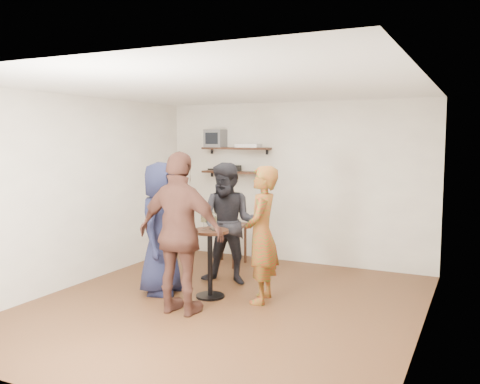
# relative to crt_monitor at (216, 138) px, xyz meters

# --- Properties ---
(room) EXTENTS (4.58, 5.08, 2.68)m
(room) POSITION_rel_crt_monitor_xyz_m (1.38, -2.38, -0.72)
(room) COLOR #432315
(room) RESTS_ON ground
(shelf_upper) EXTENTS (1.20, 0.25, 0.04)m
(shelf_upper) POSITION_rel_crt_monitor_xyz_m (0.38, 0.00, -0.17)
(shelf_upper) COLOR black
(shelf_upper) RESTS_ON room
(shelf_lower) EXTENTS (1.20, 0.25, 0.04)m
(shelf_lower) POSITION_rel_crt_monitor_xyz_m (0.38, 0.00, -0.57)
(shelf_lower) COLOR black
(shelf_lower) RESTS_ON room
(crt_monitor) EXTENTS (0.32, 0.30, 0.30)m
(crt_monitor) POSITION_rel_crt_monitor_xyz_m (0.00, 0.00, 0.00)
(crt_monitor) COLOR #59595B
(crt_monitor) RESTS_ON shelf_upper
(dvd_deck) EXTENTS (0.40, 0.24, 0.06)m
(dvd_deck) POSITION_rel_crt_monitor_xyz_m (0.61, 0.00, -0.12)
(dvd_deck) COLOR silver
(dvd_deck) RESTS_ON shelf_upper
(radio) EXTENTS (0.22, 0.10, 0.10)m
(radio) POSITION_rel_crt_monitor_xyz_m (0.35, 0.00, -0.50)
(radio) COLOR black
(radio) RESTS_ON shelf_lower
(power_strip) EXTENTS (0.30, 0.05, 0.03)m
(power_strip) POSITION_rel_crt_monitor_xyz_m (-0.03, 0.05, -0.54)
(power_strip) COLOR black
(power_strip) RESTS_ON shelf_lower
(side_table) EXTENTS (0.64, 0.64, 0.64)m
(side_table) POSITION_rel_crt_monitor_xyz_m (0.49, -0.52, -1.48)
(side_table) COLOR black
(side_table) RESTS_ON room
(vase_lilies) EXTENTS (0.19, 0.19, 0.94)m
(vase_lilies) POSITION_rel_crt_monitor_xyz_m (0.49, -0.52, -1.08)
(vase_lilies) COLOR white
(vase_lilies) RESTS_ON side_table
(drinks_table) EXTENTS (0.48, 0.48, 0.87)m
(drinks_table) POSITION_rel_crt_monitor_xyz_m (1.08, -2.15, -1.46)
(drinks_table) COLOR black
(drinks_table) RESTS_ON room
(wine_glass_fl) EXTENTS (0.07, 0.07, 0.22)m
(wine_glass_fl) POSITION_rel_crt_monitor_xyz_m (1.01, -2.18, -1.00)
(wine_glass_fl) COLOR silver
(wine_glass_fl) RESTS_ON drinks_table
(wine_glass_fr) EXTENTS (0.07, 0.07, 0.22)m
(wine_glass_fr) POSITION_rel_crt_monitor_xyz_m (1.15, -2.17, -1.00)
(wine_glass_fr) COLOR silver
(wine_glass_fr) RESTS_ON drinks_table
(wine_glass_bl) EXTENTS (0.06, 0.06, 0.19)m
(wine_glass_bl) POSITION_rel_crt_monitor_xyz_m (1.06, -2.08, -1.02)
(wine_glass_bl) COLOR silver
(wine_glass_bl) RESTS_ON drinks_table
(wine_glass_br) EXTENTS (0.07, 0.07, 0.22)m
(wine_glass_br) POSITION_rel_crt_monitor_xyz_m (1.09, -2.13, -1.00)
(wine_glass_br) COLOR silver
(wine_glass_br) RESTS_ON drinks_table
(person_plaid) EXTENTS (0.52, 0.68, 1.68)m
(person_plaid) POSITION_rel_crt_monitor_xyz_m (1.73, -2.02, -1.18)
(person_plaid) COLOR red
(person_plaid) RESTS_ON room
(person_dark) EXTENTS (0.89, 0.73, 1.69)m
(person_dark) POSITION_rel_crt_monitor_xyz_m (1.00, -1.48, -1.17)
(person_dark) COLOR black
(person_dark) RESTS_ON room
(person_navy) EXTENTS (0.68, 0.92, 1.72)m
(person_navy) POSITION_rel_crt_monitor_xyz_m (0.42, -2.26, -1.16)
(person_navy) COLOR black
(person_navy) RESTS_ON room
(person_brown) EXTENTS (1.10, 0.46, 1.87)m
(person_brown) POSITION_rel_crt_monitor_xyz_m (1.07, -2.82, -1.08)
(person_brown) COLOR #4C2A20
(person_brown) RESTS_ON room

